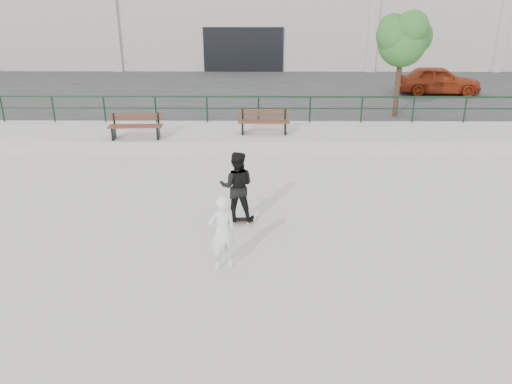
{
  "coord_description": "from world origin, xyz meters",
  "views": [
    {
      "loc": [
        1.07,
        -8.33,
        5.29
      ],
      "look_at": [
        0.98,
        2.0,
        1.11
      ],
      "focal_mm": 35.0,
      "sensor_mm": 36.0,
      "label": 1
    }
  ],
  "objects_px": {
    "seated_skater": "(222,233)",
    "red_car": "(438,80)",
    "tree": "(403,37)",
    "skateboard": "(237,220)",
    "bench_left": "(136,126)",
    "standing_skater": "(237,186)",
    "bench_right": "(264,122)"
  },
  "relations": [
    {
      "from": "bench_left",
      "to": "standing_skater",
      "type": "relative_size",
      "value": 1.08
    },
    {
      "from": "bench_right",
      "to": "standing_skater",
      "type": "height_order",
      "value": "standing_skater"
    },
    {
      "from": "bench_left",
      "to": "seated_skater",
      "type": "bearing_deg",
      "value": -69.34
    },
    {
      "from": "tree",
      "to": "seated_skater",
      "type": "xyz_separation_m",
      "value": [
        -6.32,
        -11.34,
        -2.81
      ]
    },
    {
      "from": "seated_skater",
      "to": "tree",
      "type": "bearing_deg",
      "value": -144.14
    },
    {
      "from": "red_car",
      "to": "standing_skater",
      "type": "distance_m",
      "value": 16.78
    },
    {
      "from": "bench_left",
      "to": "seated_skater",
      "type": "relative_size",
      "value": 1.18
    },
    {
      "from": "bench_right",
      "to": "tree",
      "type": "relative_size",
      "value": 0.44
    },
    {
      "from": "tree",
      "to": "standing_skater",
      "type": "bearing_deg",
      "value": -123.58
    },
    {
      "from": "standing_skater",
      "to": "bench_left",
      "type": "bearing_deg",
      "value": -54.33
    },
    {
      "from": "bench_left",
      "to": "red_car",
      "type": "distance_m",
      "value": 15.44
    },
    {
      "from": "tree",
      "to": "red_car",
      "type": "distance_m",
      "value": 6.21
    },
    {
      "from": "tree",
      "to": "skateboard",
      "type": "relative_size",
      "value": 5.3
    },
    {
      "from": "tree",
      "to": "bench_right",
      "type": "bearing_deg",
      "value": -153.14
    },
    {
      "from": "bench_left",
      "to": "bench_right",
      "type": "distance_m",
      "value": 4.5
    },
    {
      "from": "skateboard",
      "to": "seated_skater",
      "type": "xyz_separation_m",
      "value": [
        -0.2,
        -2.13,
        0.71
      ]
    },
    {
      "from": "skateboard",
      "to": "standing_skater",
      "type": "relative_size",
      "value": 0.45
    },
    {
      "from": "bench_right",
      "to": "skateboard",
      "type": "height_order",
      "value": "bench_right"
    },
    {
      "from": "skateboard",
      "to": "standing_skater",
      "type": "distance_m",
      "value": 0.88
    },
    {
      "from": "tree",
      "to": "bench_left",
      "type": "bearing_deg",
      "value": -160.85
    },
    {
      "from": "bench_right",
      "to": "red_car",
      "type": "height_order",
      "value": "red_car"
    },
    {
      "from": "standing_skater",
      "to": "red_car",
      "type": "bearing_deg",
      "value": -121.28
    },
    {
      "from": "tree",
      "to": "standing_skater",
      "type": "xyz_separation_m",
      "value": [
        -6.12,
        -9.21,
        -2.65
      ]
    },
    {
      "from": "bench_right",
      "to": "standing_skater",
      "type": "bearing_deg",
      "value": -96.0
    },
    {
      "from": "standing_skater",
      "to": "seated_skater",
      "type": "bearing_deg",
      "value": 87.2
    },
    {
      "from": "skateboard",
      "to": "seated_skater",
      "type": "height_order",
      "value": "seated_skater"
    },
    {
      "from": "skateboard",
      "to": "standing_skater",
      "type": "bearing_deg",
      "value": 75.65
    },
    {
      "from": "bench_right",
      "to": "skateboard",
      "type": "relative_size",
      "value": 2.35
    },
    {
      "from": "seated_skater",
      "to": "red_car",
      "type": "bearing_deg",
      "value": -145.77
    },
    {
      "from": "bench_left",
      "to": "bench_right",
      "type": "xyz_separation_m",
      "value": [
        4.45,
        0.68,
        0.0
      ]
    },
    {
      "from": "skateboard",
      "to": "standing_skater",
      "type": "xyz_separation_m",
      "value": [
        0.0,
        0.0,
        0.88
      ]
    },
    {
      "from": "tree",
      "to": "standing_skater",
      "type": "height_order",
      "value": "tree"
    }
  ]
}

